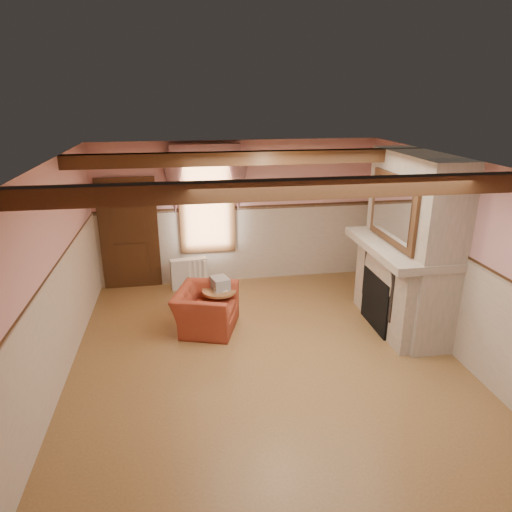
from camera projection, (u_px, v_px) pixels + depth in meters
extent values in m
cube|color=brown|center=(265.00, 356.00, 6.66)|extent=(5.50, 6.00, 0.01)
cube|color=silver|center=(266.00, 163.00, 5.71)|extent=(5.50, 6.00, 0.01)
cube|color=#C78A8B|center=(238.00, 213.00, 8.97)|extent=(5.50, 0.02, 2.80)
cube|color=#C78A8B|center=(338.00, 409.00, 3.40)|extent=(5.50, 0.02, 2.80)
cube|color=#C78A8B|center=(52.00, 279.00, 5.76)|extent=(0.02, 6.00, 2.80)
cube|color=#C78A8B|center=(452.00, 256.00, 6.61)|extent=(0.02, 6.00, 2.80)
cube|color=black|center=(380.00, 301.00, 7.37)|extent=(0.20, 0.95, 0.90)
imported|color=maroon|center=(206.00, 309.00, 7.35)|extent=(1.18, 1.26, 0.67)
cylinder|color=brown|center=(219.00, 305.00, 7.64)|extent=(0.67, 0.67, 0.55)
cube|color=#B7AD8C|center=(220.00, 283.00, 7.55)|extent=(0.34, 0.38, 0.20)
cube|color=silver|center=(189.00, 273.00, 8.91)|extent=(0.72, 0.28, 0.60)
imported|color=brown|center=(395.00, 237.00, 7.25)|extent=(0.34, 0.34, 0.08)
cube|color=black|center=(384.00, 227.00, 7.61)|extent=(0.14, 0.24, 0.20)
cylinder|color=#C58737|center=(392.00, 229.00, 7.32)|extent=(0.11, 0.11, 0.28)
cylinder|color=maroon|center=(418.00, 250.00, 6.54)|extent=(0.06, 0.06, 0.16)
cylinder|color=gold|center=(416.00, 250.00, 6.60)|extent=(0.06, 0.06, 0.12)
cube|color=gray|center=(411.00, 244.00, 7.11)|extent=(0.85, 2.00, 2.80)
cube|color=gray|center=(400.00, 247.00, 7.10)|extent=(1.05, 2.05, 0.12)
cube|color=silver|center=(393.00, 209.00, 6.87)|extent=(0.06, 1.44, 1.04)
cube|color=black|center=(129.00, 236.00, 8.71)|extent=(1.10, 0.10, 2.10)
cube|color=white|center=(207.00, 202.00, 8.77)|extent=(1.06, 0.08, 2.02)
cube|color=gray|center=(206.00, 171.00, 8.48)|extent=(1.30, 0.14, 1.40)
cube|color=black|center=(288.00, 189.00, 4.63)|extent=(5.50, 0.18, 0.20)
cube|color=black|center=(251.00, 158.00, 6.86)|extent=(5.50, 0.18, 0.20)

